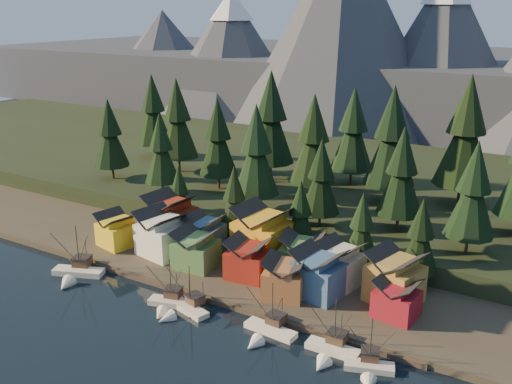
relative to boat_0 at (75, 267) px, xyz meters
The scene contains 43 objects.
ground 33.52m from the boat_0, 16.42° to the right, with size 500.00×500.00×0.00m, color black.
shore_strip 44.32m from the boat_0, 43.60° to the left, with size 400.00×50.00×1.50m, color #3B352B.
hillside 86.70m from the boat_0, 68.28° to the left, with size 420.00×100.00×6.00m, color black.
dock 32.89m from the boat_0, 12.39° to the left, with size 80.00×4.00×1.00m, color #4B4136.
mountain_ridge 207.41m from the boat_0, 82.22° to the left, with size 560.00×190.00×90.00m.
boat_0 is the anchor object (origin of this frame).
boat_2 24.77m from the boat_0, ahead, with size 9.00×9.49×10.42m.
boat_3 28.49m from the boat_0, ahead, with size 9.93×10.38×10.12m.
boat_4 45.59m from the boat_0, ahead, with size 9.98×10.75×10.42m.
boat_5 57.41m from the boat_0, ahead, with size 9.30×10.11×10.64m.
boat_6 64.45m from the boat_0, ahead, with size 8.39×8.87×9.85m.
house_front_0 14.87m from the boat_0, 97.03° to the left, with size 9.22×8.89×7.79m.
house_front_1 19.68m from the boat_0, 56.69° to the left, with size 11.23×10.91×10.08m.
house_front_2 25.48m from the boat_0, 35.69° to the left, with size 9.02×9.08×8.10m.
house_front_3 36.58m from the boat_0, 26.14° to the left, with size 8.88×8.54×8.23m.
house_front_4 44.76m from the boat_0, 16.87° to the left, with size 9.36×9.79×7.74m.
house_front_5 50.92m from the boat_0, 18.59° to the left, with size 9.93×9.24×9.32m.
house_front_6 65.50m from the boat_0, 14.28° to the left, with size 7.96×7.62×7.20m.
house_back_0 25.13m from the boat_0, 74.85° to the left, with size 10.90×10.54×10.95m.
house_back_1 28.41m from the boat_0, 51.34° to the left, with size 8.04×8.12×8.50m.
house_back_2 40.25m from the boat_0, 40.16° to the left, with size 12.12×11.32×11.75m.
house_back_3 47.48m from the boat_0, 29.25° to the left, with size 9.67×8.94×8.54m.
house_back_4 54.84m from the boat_0, 24.67° to the left, with size 9.49×9.24×8.79m.
house_back_5 65.06m from the boat_0, 19.22° to the left, with size 10.82×10.90×9.94m.
tree_hill_0 54.60m from the boat_0, 125.12° to the left, with size 10.08×10.08×23.49m.
tree_hill_1 64.20m from the boat_0, 107.02° to the left, with size 12.19×12.19×28.40m.
tree_hill_2 42.44m from the boat_0, 101.61° to the left, with size 9.50×9.50×22.14m.
tree_hill_3 53.55m from the boat_0, 87.64° to the left, with size 10.82×10.82×25.21m.
tree_hill_4 69.57m from the boat_0, 81.26° to the left, with size 13.54×13.54×31.54m.
tree_hill_5 48.82m from the boat_0, 63.65° to the left, with size 11.42×11.42×26.60m.
tree_hill_6 65.06m from the boat_0, 63.18° to the left, with size 11.90×11.90×27.73m.
tree_hill_7 56.27m from the boat_0, 45.35° to the left, with size 8.95×8.95×20.85m.
tree_hill_8 80.30m from the boat_0, 53.62° to the left, with size 12.98×12.98×30.25m.
tree_hill_9 72.69m from the boat_0, 40.10° to the left, with size 10.28×10.28×23.96m.
tree_hill_10 96.48m from the boat_0, 48.65° to the left, with size 14.20×14.20×33.07m.
tree_hill_11 82.67m from the boat_0, 30.05° to the left, with size 10.15×10.15×23.66m.
tree_hill_15 81.55m from the boat_0, 66.14° to the left, with size 11.88×11.88×27.67m.
tree_hill_16 79.65m from the boat_0, 117.66° to the left, with size 11.83×11.83×27.56m.
tree_shore_0 31.85m from the boat_0, 82.39° to the left, with size 6.90×6.90×16.08m.
tree_shore_1 37.72m from the boat_0, 56.68° to the left, with size 7.87×7.87×18.33m.
tree_shore_2 48.86m from the boat_0, 39.48° to the left, with size 7.54×7.54×17.57m.
tree_shore_3 60.15m from the boat_0, 30.88° to the left, with size 7.38×7.38×17.19m.
tree_shore_4 70.69m from the boat_0, 25.84° to the left, with size 7.79×7.79×18.15m.
Camera 1 is at (55.74, -64.30, 54.32)m, focal length 40.00 mm.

